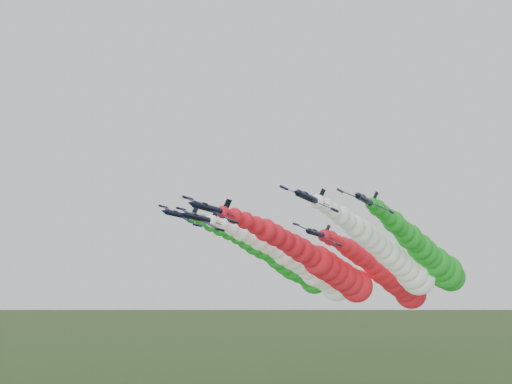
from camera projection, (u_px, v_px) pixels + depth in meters
jet_lead at (328, 268)px, 116.42m from camera, size 14.38×70.09×17.94m
jet_inner_left at (310, 269)px, 128.71m from camera, size 14.53×70.24×18.09m
jet_inner_right at (396, 260)px, 117.96m from camera, size 14.48×70.19×18.04m
jet_outer_left at (287, 263)px, 137.99m from camera, size 14.55×70.25×18.10m
jet_outer_right at (432, 259)px, 123.36m from camera, size 14.11×69.82×17.67m
jet_trail at (391, 278)px, 134.65m from camera, size 14.68×70.38×18.23m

